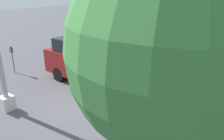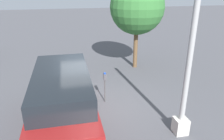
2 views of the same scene
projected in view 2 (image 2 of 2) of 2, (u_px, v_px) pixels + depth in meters
The scene contains 5 objects.
ground_plane at pixel (96, 109), 8.77m from camera, with size 80.00×80.00×0.00m, color #4C4C51.
parking_meter_near at pixel (105, 80), 9.00m from camera, with size 0.21×0.13×1.36m.
lamp_post at pixel (186, 87), 6.78m from camera, with size 0.44×0.44×5.15m.
parked_van at pixel (63, 101), 7.14m from camera, with size 4.91×1.90×2.09m.
street_tree at pixel (137, 7), 12.03m from camera, with size 3.03×3.03×5.03m.
Camera 2 is at (7.54, -0.98, 4.69)m, focal length 35.00 mm.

